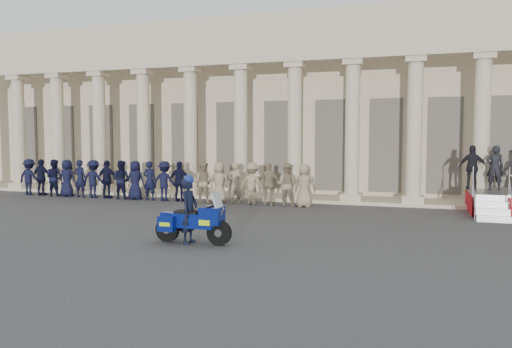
# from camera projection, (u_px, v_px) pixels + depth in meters

# --- Properties ---
(ground) EXTENTS (90.00, 90.00, 0.00)m
(ground) POSITION_uv_depth(u_px,v_px,m) (194.00, 230.00, 15.69)
(ground) COLOR #39393B
(ground) RESTS_ON ground
(building) EXTENTS (40.00, 12.50, 9.00)m
(building) POSITION_uv_depth(u_px,v_px,m) (300.00, 110.00, 29.35)
(building) COLOR #C2B191
(building) RESTS_ON ground
(officer_rank) EXTENTS (15.33, 0.70, 1.84)m
(officer_rank) POSITION_uv_depth(u_px,v_px,m) (151.00, 181.00, 23.20)
(officer_rank) COLOR black
(officer_rank) RESTS_ON ground
(motorcycle) EXTENTS (2.24, 0.91, 1.44)m
(motorcycle) POSITION_uv_depth(u_px,v_px,m) (193.00, 221.00, 13.67)
(motorcycle) COLOR black
(motorcycle) RESTS_ON ground
(rider) EXTENTS (0.44, 0.66, 1.91)m
(rider) POSITION_uv_depth(u_px,v_px,m) (189.00, 209.00, 13.68)
(rider) COLOR black
(rider) RESTS_ON ground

